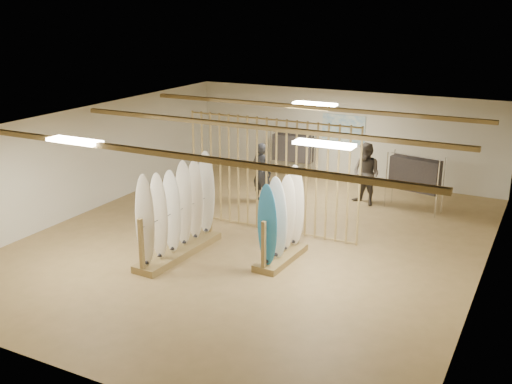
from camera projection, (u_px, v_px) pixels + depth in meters
The scene contains 16 objects.
floor at pixel (256, 240), 14.12m from camera, with size 12.00×12.00×0.00m, color #9C7D4B.
ceiling at pixel (256, 123), 13.28m from camera, with size 12.00×12.00×0.00m, color gray.
wall_back at pixel (343, 135), 18.79m from camera, with size 12.00×12.00×0.00m, color silver.
wall_front at pixel (65, 289), 8.61m from camera, with size 12.00×12.00×0.00m, color silver.
wall_left at pixel (89, 159), 15.88m from camera, with size 12.00×12.00×0.00m, color silver.
wall_right at pixel (487, 218), 11.51m from camera, with size 12.00×12.00×0.00m, color silver.
ceiling_slats at pixel (256, 127), 13.30m from camera, with size 9.50×6.12×0.10m, color olive.
light_panels at pixel (256, 126), 13.30m from camera, with size 1.20×0.35×0.06m, color white.
bamboo_partition at pixel (271, 175), 14.38m from camera, with size 4.45×0.05×2.78m.
poster at pixel (343, 129), 18.71m from camera, with size 1.40×0.03×0.90m, color #3886C6.
rack_left at pixel (178, 225), 13.10m from camera, with size 0.69×2.58×2.06m.
rack_right at pixel (281, 233), 12.82m from camera, with size 0.60×1.68×1.93m.
clothing_rack_a at pixel (293, 148), 19.01m from camera, with size 1.38×0.40×1.48m.
clothing_rack_b at pixel (415, 174), 15.90m from camera, with size 1.42×0.63×1.55m.
shopper_a at pixel (262, 168), 16.70m from camera, with size 0.69×0.47×1.90m, color #26272D.
shopper_b at pixel (366, 170), 16.40m from camera, with size 0.95×0.74×1.97m, color #3F3830.
Camera 1 is at (6.01, -11.67, 5.32)m, focal length 42.00 mm.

